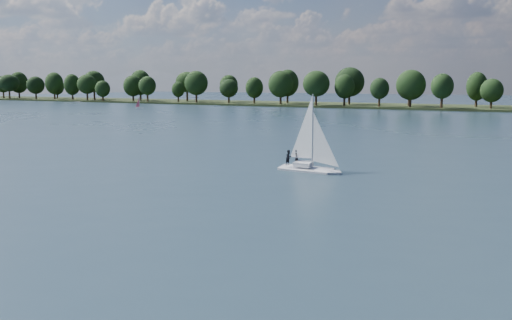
% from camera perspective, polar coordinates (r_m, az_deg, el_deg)
% --- Properties ---
extents(ground, '(700.00, 700.00, 0.00)m').
position_cam_1_polar(ground, '(107.04, 15.24, 2.46)').
color(ground, '#233342').
rests_on(ground, ground).
extents(far_shore, '(660.00, 40.00, 1.50)m').
position_cam_1_polar(far_shore, '(217.05, 22.84, 4.69)').
color(far_shore, black).
rests_on(far_shore, ground).
extents(sailboat, '(6.65, 2.29, 8.60)m').
position_cam_1_polar(sailboat, '(60.64, 5.08, 1.10)').
color(sailboat, silver).
rests_on(sailboat, ground).
extents(dinghy_pink, '(2.99, 2.04, 4.44)m').
position_cam_1_polar(dinghy_pink, '(212.63, -11.57, 5.37)').
color(dinghy_pink, white).
rests_on(dinghy_pink, ground).
extents(pontoon, '(4.11, 2.24, 0.50)m').
position_cam_1_polar(pontoon, '(286.03, -17.39, 5.55)').
color(pontoon, '#5D5F63').
rests_on(pontoon, ground).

